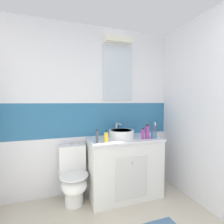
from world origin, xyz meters
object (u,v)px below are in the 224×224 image
at_px(soap_dispenser, 106,137).
at_px(deodorant_spray_can, 143,134).
at_px(toothpaste_tube_upright, 97,137).
at_px(toilet, 74,177).
at_px(mouthwash_bottle, 147,132).
at_px(toothbrush_cup, 154,134).
at_px(sink_basin, 121,133).

distance_m(soap_dispenser, deodorant_spray_can, 0.53).
bearing_deg(deodorant_spray_can, toothpaste_tube_upright, -178.80).
bearing_deg(deodorant_spray_can, soap_dispenser, 178.65).
xyz_separation_m(toilet, toothpaste_tube_upright, (0.28, -0.21, 0.57)).
height_order(toilet, mouthwash_bottle, mouthwash_bottle).
distance_m(toothbrush_cup, mouthwash_bottle, 0.11).
height_order(sink_basin, soap_dispenser, sink_basin).
height_order(sink_basin, toothpaste_tube_upright, sink_basin).
bearing_deg(mouthwash_bottle, toilet, 169.98).
distance_m(soap_dispenser, mouthwash_bottle, 0.61).
bearing_deg(soap_dispenser, mouthwash_bottle, 0.07).
relative_size(toilet, toothbrush_cup, 3.37).
xyz_separation_m(toilet, soap_dispenser, (0.41, -0.18, 0.55)).
bearing_deg(toothbrush_cup, sink_basin, 154.83).
height_order(toothbrush_cup, soap_dispenser, toothbrush_cup).
distance_m(toothbrush_cup, soap_dispenser, 0.71).
distance_m(sink_basin, soap_dispenser, 0.34).
height_order(soap_dispenser, mouthwash_bottle, mouthwash_bottle).
xyz_separation_m(toothbrush_cup, soap_dispenser, (-0.71, 0.01, 0.01)).
bearing_deg(deodorant_spray_can, toilet, 168.38).
relative_size(sink_basin, mouthwash_bottle, 2.05).
bearing_deg(toothbrush_cup, soap_dispenser, 178.96).
xyz_separation_m(soap_dispenser, toothpaste_tube_upright, (-0.13, -0.03, 0.02)).
relative_size(toilet, soap_dispenser, 4.81).
relative_size(soap_dispenser, toothpaste_tube_upright, 0.92).
xyz_separation_m(sink_basin, toothpaste_tube_upright, (-0.42, -0.21, 0.02)).
bearing_deg(toilet, toothpaste_tube_upright, -36.70).
xyz_separation_m(mouthwash_bottle, toothpaste_tube_upright, (-0.74, -0.03, -0.01)).
xyz_separation_m(toilet, deodorant_spray_can, (0.94, -0.19, 0.56)).
bearing_deg(toilet, soap_dispenser, -23.99).
bearing_deg(sink_basin, toilet, -179.63).
height_order(sink_basin, toilet, sink_basin).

